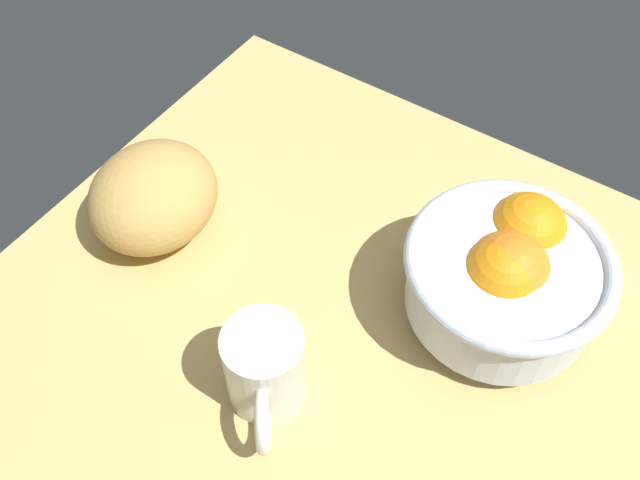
# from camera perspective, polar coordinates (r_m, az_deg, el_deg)

# --- Properties ---
(ground_plane) EXTENTS (0.83, 0.67, 0.03)m
(ground_plane) POSITION_cam_1_polar(r_m,az_deg,el_deg) (0.76, 5.03, -8.70)
(ground_plane) COLOR tan
(fruit_bowl) EXTENTS (0.21, 0.21, 0.12)m
(fruit_bowl) POSITION_cam_1_polar(r_m,az_deg,el_deg) (0.73, 14.54, -2.56)
(fruit_bowl) COLOR silver
(fruit_bowl) RESTS_ON ground
(bread_loaf) EXTENTS (0.14, 0.15, 0.10)m
(bread_loaf) POSITION_cam_1_polar(r_m,az_deg,el_deg) (0.81, -13.00, 3.35)
(bread_loaf) COLOR tan
(bread_loaf) RESTS_ON ground
(mug) EXTENTS (0.09, 0.11, 0.10)m
(mug) POSITION_cam_1_polar(r_m,az_deg,el_deg) (0.68, -4.38, -10.23)
(mug) COLOR silver
(mug) RESTS_ON ground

